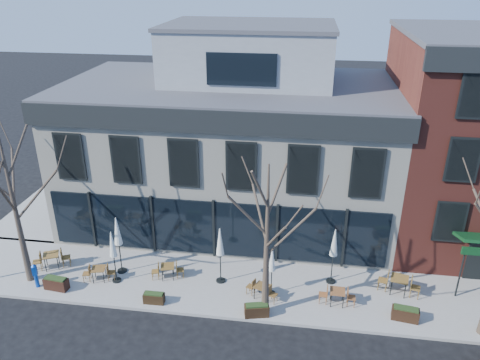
# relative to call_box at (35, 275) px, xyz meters

# --- Properties ---
(ground) EXTENTS (120.00, 120.00, 0.00)m
(ground) POSITION_rel_call_box_xyz_m (7.85, 3.68, -0.82)
(ground) COLOR black
(ground) RESTS_ON ground
(sidewalk_front) EXTENTS (33.50, 4.70, 0.15)m
(sidewalk_front) POSITION_rel_call_box_xyz_m (11.10, 1.53, -0.74)
(sidewalk_front) COLOR gray
(sidewalk_front) RESTS_ON ground
(sidewalk_side) EXTENTS (4.50, 12.00, 0.15)m
(sidewalk_side) POSITION_rel_call_box_xyz_m (-3.40, 9.68, -0.74)
(sidewalk_side) COLOR gray
(sidewalk_side) RESTS_ON ground
(corner_building) EXTENTS (18.39, 10.39, 11.10)m
(corner_building) POSITION_rel_call_box_xyz_m (7.93, 8.75, 3.91)
(corner_building) COLOR silver
(corner_building) RESTS_ON ground
(red_brick_building) EXTENTS (8.20, 11.78, 11.18)m
(red_brick_building) POSITION_rel_call_box_xyz_m (20.85, 8.66, 4.82)
(red_brick_building) COLOR maroon
(red_brick_building) RESTS_ON ground
(tree_corner) EXTENTS (3.93, 3.98, 7.92)m
(tree_corner) POSITION_rel_call_box_xyz_m (-0.64, 0.48, 3.43)
(tree_corner) COLOR #382B21
(tree_corner) RESTS_ON sidewalk_front
(tree_mid) EXTENTS (3.50, 3.55, 7.04)m
(tree_mid) POSITION_rel_call_box_xyz_m (10.86, -0.22, 2.98)
(tree_mid) COLOR #382B21
(tree_mid) RESTS_ON sidewalk_front
(call_box) EXTENTS (0.25, 0.25, 1.26)m
(call_box) POSITION_rel_call_box_xyz_m (0.00, 0.00, 0.00)
(call_box) COLOR #0C3A9C
(call_box) RESTS_ON sidewalk_front
(cafe_set_0) EXTENTS (1.84, 1.18, 0.96)m
(cafe_set_0) POSITION_rel_call_box_xyz_m (-0.07, 1.56, -0.17)
(cafe_set_0) COLOR brown
(cafe_set_0) RESTS_ON sidewalk_front
(cafe_set_1) EXTENTS (1.62, 0.76, 0.83)m
(cafe_set_1) POSITION_rel_call_box_xyz_m (2.71, 0.91, -0.24)
(cafe_set_1) COLOR brown
(cafe_set_1) RESTS_ON sidewalk_front
(cafe_set_2) EXTENTS (1.64, 0.79, 0.84)m
(cafe_set_2) POSITION_rel_call_box_xyz_m (5.94, 1.57, -0.23)
(cafe_set_2) COLOR brown
(cafe_set_2) RESTS_ON sidewalk_front
(cafe_set_3) EXTENTS (1.57, 0.96, 0.81)m
(cafe_set_3) POSITION_rel_call_box_xyz_m (10.61, 0.71, -0.25)
(cafe_set_3) COLOR brown
(cafe_set_3) RESTS_ON sidewalk_front
(cafe_set_4) EXTENTS (1.66, 0.68, 0.87)m
(cafe_set_4) POSITION_rel_call_box_xyz_m (13.99, 0.77, -0.22)
(cafe_set_4) COLOR brown
(cafe_set_4) RESTS_ON sidewalk_front
(cafe_set_5) EXTENTS (1.98, 0.95, 1.01)m
(cafe_set_5) POSITION_rel_call_box_xyz_m (16.85, 1.98, -0.15)
(cafe_set_5) COLOR brown
(cafe_set_5) RESTS_ON sidewalk_front
(umbrella_0) EXTENTS (0.49, 0.49, 3.05)m
(umbrella_0) POSITION_rel_call_box_xyz_m (3.51, 1.75, 1.49)
(umbrella_0) COLOR black
(umbrella_0) RESTS_ON sidewalk_front
(umbrella_1) EXTENTS (0.44, 0.44, 2.74)m
(umbrella_1) POSITION_rel_call_box_xyz_m (3.56, 0.95, 1.27)
(umbrella_1) COLOR black
(umbrella_1) RESTS_ON sidewalk_front
(umbrella_2) EXTENTS (0.47, 0.47, 2.93)m
(umbrella_2) POSITION_rel_call_box_xyz_m (8.53, 1.67, 1.40)
(umbrella_2) COLOR black
(umbrella_2) RESTS_ON sidewalk_front
(umbrella_3) EXTENTS (0.40, 0.40, 2.48)m
(umbrella_3) POSITION_rel_call_box_xyz_m (11.01, 1.08, 1.08)
(umbrella_3) COLOR black
(umbrella_3) RESTS_ON sidewalk_front
(umbrella_4) EXTENTS (0.47, 0.47, 2.91)m
(umbrella_4) POSITION_rel_call_box_xyz_m (13.79, 2.38, 1.39)
(umbrella_4) COLOR black
(umbrella_4) RESTS_ON sidewalk_front
(planter_0) EXTENTS (1.17, 0.57, 0.63)m
(planter_0) POSITION_rel_call_box_xyz_m (0.99, -0.02, -0.35)
(planter_0) COLOR black
(planter_0) RESTS_ON sidewalk_front
(planter_1) EXTENTS (0.95, 0.39, 0.53)m
(planter_1) POSITION_rel_call_box_xyz_m (5.84, -0.33, -0.41)
(planter_1) COLOR black
(planter_1) RESTS_ON sidewalk_front
(planter_2) EXTENTS (1.13, 0.65, 0.59)m
(planter_2) POSITION_rel_call_box_xyz_m (10.52, -0.52, -0.37)
(planter_2) COLOR black
(planter_2) RESTS_ON sidewalk_front
(planter_3) EXTENTS (1.18, 0.61, 0.63)m
(planter_3) POSITION_rel_call_box_xyz_m (16.85, 0.14, -0.36)
(planter_3) COLOR black
(planter_3) RESTS_ON sidewalk_front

